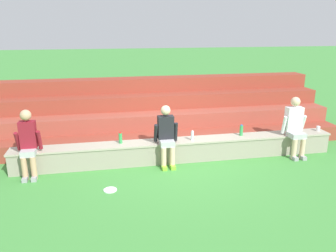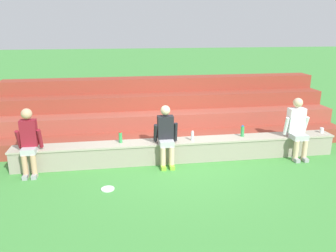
% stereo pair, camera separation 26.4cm
% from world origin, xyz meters
% --- Properties ---
extents(ground_plane, '(80.00, 80.00, 0.00)m').
position_xyz_m(ground_plane, '(0.00, 0.00, 0.00)').
color(ground_plane, '#428E3D').
extents(stone_seating_wall, '(7.24, 0.48, 0.48)m').
position_xyz_m(stone_seating_wall, '(0.00, 0.22, 0.26)').
color(stone_seating_wall, gray).
rests_on(stone_seating_wall, ground).
extents(brick_bleachers, '(8.91, 2.37, 1.51)m').
position_xyz_m(brick_bleachers, '(0.00, 2.22, 0.57)').
color(brick_bleachers, brown).
rests_on(brick_bleachers, ground).
extents(person_far_left, '(0.49, 0.52, 1.36)m').
position_xyz_m(person_far_left, '(-3.14, -0.01, 0.72)').
color(person_far_left, tan).
rests_on(person_far_left, ground).
extents(person_left_of_center, '(0.52, 0.53, 1.32)m').
position_xyz_m(person_left_of_center, '(-0.35, 0.02, 0.70)').
color(person_left_of_center, beige).
rests_on(person_left_of_center, ground).
extents(person_center, '(0.56, 0.58, 1.38)m').
position_xyz_m(person_center, '(2.67, 0.01, 0.73)').
color(person_center, beige).
rests_on(person_center, ground).
extents(water_bottle_mid_left, '(0.08, 0.08, 0.25)m').
position_xyz_m(water_bottle_mid_left, '(-1.31, 0.27, 0.60)').
color(water_bottle_mid_left, green).
rests_on(water_bottle_mid_left, stone_seating_wall).
extents(water_bottle_near_left, '(0.08, 0.08, 0.26)m').
position_xyz_m(water_bottle_near_left, '(1.48, 0.27, 0.60)').
color(water_bottle_near_left, green).
rests_on(water_bottle_near_left, stone_seating_wall).
extents(water_bottle_near_right, '(0.06, 0.06, 0.22)m').
position_xyz_m(water_bottle_near_right, '(0.27, 0.16, 0.58)').
color(water_bottle_near_right, silver).
rests_on(water_bottle_near_right, stone_seating_wall).
extents(plastic_cup_left_end, '(0.09, 0.09, 0.12)m').
position_xyz_m(plastic_cup_left_end, '(3.46, 0.24, 0.54)').
color(plastic_cup_left_end, white).
rests_on(plastic_cup_left_end, stone_seating_wall).
extents(frisbee, '(0.25, 0.25, 0.02)m').
position_xyz_m(frisbee, '(-1.60, -0.96, 0.01)').
color(frisbee, white).
rests_on(frisbee, ground).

